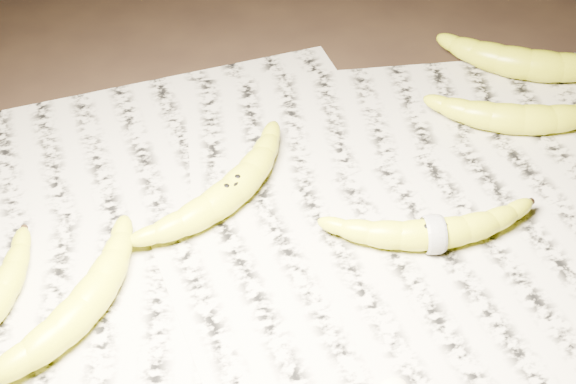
{
  "coord_description": "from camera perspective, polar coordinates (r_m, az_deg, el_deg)",
  "views": [
    {
      "loc": [
        -0.09,
        -0.53,
        0.61
      ],
      "look_at": [
        0.02,
        0.04,
        0.05
      ],
      "focal_mm": 50.0,
      "sensor_mm": 36.0,
      "label": 1
    }
  ],
  "objects": [
    {
      "name": "ground",
      "position": [
        0.81,
        -0.74,
        -4.84
      ],
      "size": [
        3.0,
        3.0,
        0.0
      ],
      "primitive_type": "plane",
      "color": "black",
      "rests_on": "ground"
    },
    {
      "name": "banana_upper_a",
      "position": [
        0.98,
        16.34,
        5.15
      ],
      "size": [
        0.2,
        0.11,
        0.04
      ],
      "primitive_type": null,
      "rotation": [
        0.0,
        0.0,
        -0.26
      ],
      "color": "#C2CC19",
      "rests_on": "newspaper_patch"
    },
    {
      "name": "banana_left_b",
      "position": [
        0.76,
        -14.47,
        -7.86
      ],
      "size": [
        0.17,
        0.19,
        0.04
      ],
      "primitive_type": null,
      "rotation": [
        0.0,
        0.0,
        0.9
      ],
      "color": "#C2CC19",
      "rests_on": "newspaper_patch"
    },
    {
      "name": "banana_taped",
      "position": [
        0.82,
        10.31,
        -2.79
      ],
      "size": [
        0.2,
        0.07,
        0.03
      ],
      "primitive_type": null,
      "rotation": [
        0.0,
        0.0,
        -0.07
      ],
      "color": "#C2CC19",
      "rests_on": "newspaper_patch"
    },
    {
      "name": "measuring_tape",
      "position": [
        0.82,
        10.31,
        -2.79
      ],
      "size": [
        0.01,
        0.04,
        0.04
      ],
      "primitive_type": "torus",
      "rotation": [
        0.0,
        1.57,
        -0.07
      ],
      "color": "white",
      "rests_on": "newspaper_patch"
    },
    {
      "name": "newspaper_patch",
      "position": [
        0.81,
        0.86,
        -4.34
      ],
      "size": [
        0.9,
        0.7,
        0.01
      ],
      "primitive_type": "cube",
      "color": "#AAA492",
      "rests_on": "ground"
    },
    {
      "name": "banana_center",
      "position": [
        0.85,
        -4.07,
        0.18
      ],
      "size": [
        0.19,
        0.18,
        0.04
      ],
      "primitive_type": null,
      "rotation": [
        0.0,
        0.0,
        0.72
      ],
      "color": "#C2CC19",
      "rests_on": "newspaper_patch"
    },
    {
      "name": "banana_upper_b",
      "position": [
        1.07,
        16.81,
        8.84
      ],
      "size": [
        0.21,
        0.14,
        0.04
      ],
      "primitive_type": null,
      "rotation": [
        0.0,
        0.0,
        -0.44
      ],
      "color": "#C2CC19",
      "rests_on": "newspaper_patch"
    }
  ]
}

